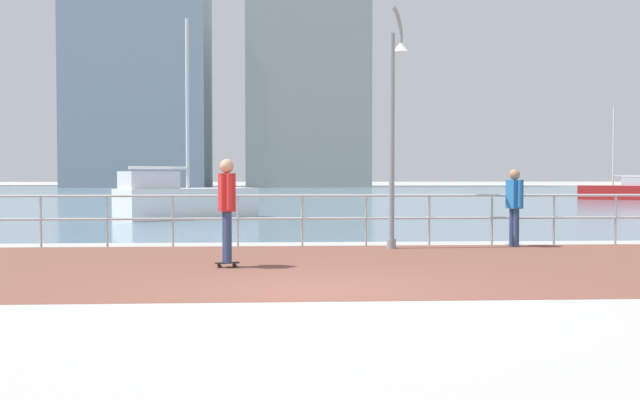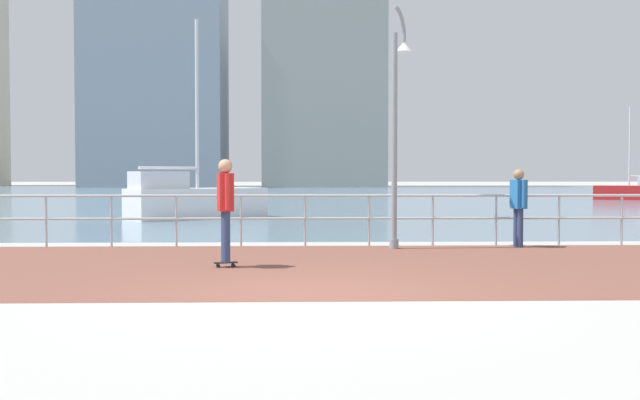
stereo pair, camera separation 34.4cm
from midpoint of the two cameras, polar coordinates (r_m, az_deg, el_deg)
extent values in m
plane|color=#ADAAA5|center=(49.89, -1.32, 0.15)|extent=(220.00, 220.00, 0.00)
cube|color=brown|center=(12.91, -0.20, -5.02)|extent=(28.00, 7.20, 0.01)
cube|color=slate|center=(61.43, -1.39, 0.49)|extent=(180.00, 88.00, 0.00)
cylinder|color=#B2BCC1|center=(17.26, -19.46, -1.54)|extent=(0.05, 0.05, 1.11)
cylinder|color=#B2BCC1|center=(16.89, -14.93, -1.57)|extent=(0.05, 0.05, 1.11)
cylinder|color=#B2BCC1|center=(16.63, -10.23, -1.59)|extent=(0.05, 0.05, 1.11)
cylinder|color=#B2BCC1|center=(16.48, -5.40, -1.60)|extent=(0.05, 0.05, 1.11)
cylinder|color=#B2BCC1|center=(16.45, -0.53, -1.60)|extent=(0.05, 0.05, 1.11)
cylinder|color=#B2BCC1|center=(16.53, 4.33, -1.58)|extent=(0.05, 0.05, 1.11)
cylinder|color=#B2BCC1|center=(16.74, 9.10, -1.56)|extent=(0.05, 0.05, 1.11)
cylinder|color=#B2BCC1|center=(17.06, 13.73, -1.53)|extent=(0.05, 0.05, 1.11)
cylinder|color=#B2BCC1|center=(17.48, 18.16, -1.48)|extent=(0.05, 0.05, 1.11)
cylinder|color=#B2BCC1|center=(18.00, 22.35, -1.44)|extent=(0.05, 0.05, 1.11)
cylinder|color=#B2BCC1|center=(16.42, -0.53, 0.33)|extent=(25.20, 0.06, 0.06)
cylinder|color=#B2BCC1|center=(16.44, -0.53, -1.40)|extent=(25.20, 0.06, 0.06)
cylinder|color=gray|center=(16.03, 6.23, -3.32)|extent=(0.19, 0.19, 0.20)
cylinder|color=gray|center=(15.98, 6.26, 4.44)|extent=(0.12, 0.12, 4.53)
cylinder|color=gray|center=(16.42, 6.40, 14.26)|extent=(0.16, 0.20, 0.11)
cylinder|color=gray|center=(16.54, 6.59, 14.00)|extent=(0.17, 0.21, 0.15)
cylinder|color=gray|center=(16.65, 6.75, 13.63)|extent=(0.16, 0.20, 0.18)
cylinder|color=gray|center=(16.71, 6.87, 13.16)|extent=(0.15, 0.18, 0.19)
cylinder|color=gray|center=(16.75, 6.95, 12.64)|extent=(0.14, 0.15, 0.19)
cylinder|color=gray|center=(16.74, 6.97, 12.11)|extent=(0.12, 0.12, 0.17)
cone|color=silver|center=(16.70, 6.97, 11.44)|extent=(0.36, 0.36, 0.22)
cylinder|color=black|center=(12.91, -5.84, -4.91)|extent=(0.07, 0.04, 0.06)
cylinder|color=black|center=(12.83, -5.78, -4.95)|extent=(0.07, 0.04, 0.06)
cylinder|color=black|center=(12.87, -6.97, -4.94)|extent=(0.07, 0.04, 0.06)
cylinder|color=black|center=(12.79, -6.91, -4.98)|extent=(0.07, 0.04, 0.06)
cube|color=black|center=(12.84, -6.38, -4.72)|extent=(0.41, 0.20, 0.02)
cylinder|color=navy|center=(12.88, -6.44, -2.74)|extent=(0.16, 0.16, 0.86)
cylinder|color=navy|center=(12.72, -6.32, -2.80)|extent=(0.16, 0.16, 0.86)
cube|color=red|center=(12.76, -6.40, 0.59)|extent=(0.31, 0.39, 0.64)
cylinder|color=red|center=(12.99, -6.56, 0.68)|extent=(0.11, 0.11, 0.61)
cylinder|color=red|center=(12.53, -6.23, 0.64)|extent=(0.11, 0.11, 0.61)
sphere|color=tan|center=(12.76, -6.40, 2.56)|extent=(0.24, 0.24, 0.24)
cylinder|color=navy|center=(16.91, 15.19, -2.03)|extent=(0.16, 0.16, 0.83)
cylinder|color=navy|center=(16.77, 15.46, -2.07)|extent=(0.16, 0.16, 0.83)
cube|color=#236BB2|center=(16.81, 15.35, 0.42)|extent=(0.31, 0.38, 0.62)
cylinder|color=#236BB2|center=(17.00, 14.96, 0.50)|extent=(0.11, 0.11, 0.59)
cylinder|color=#236BB2|center=(16.61, 15.74, 0.46)|extent=(0.11, 0.11, 0.59)
sphere|color=#A37A5B|center=(16.80, 15.36, 1.87)|extent=(0.23, 0.23, 0.23)
cube|color=white|center=(27.16, -8.89, -0.25)|extent=(4.96, 4.24, 1.08)
cube|color=silver|center=(26.44, -11.74, 1.49)|extent=(2.10, 1.95, 0.60)
cylinder|color=silver|center=(27.26, -8.93, 7.18)|extent=(0.12, 0.12, 5.98)
cylinder|color=silver|center=(26.62, -10.98, 2.39)|extent=(1.87, 1.42, 0.10)
cube|color=#B21E1E|center=(50.16, 22.50, 0.51)|extent=(4.22, 2.94, 0.88)
cylinder|color=silver|center=(50.18, 22.55, 3.79)|extent=(0.10, 0.10, 4.86)
cube|color=#8493A3|center=(97.22, -12.15, 8.59)|extent=(16.94, 11.58, 25.77)
cube|color=#939993|center=(98.25, 0.34, 13.10)|extent=(15.09, 13.31, 41.14)
camera|label=1|loc=(0.17, -89.29, 0.02)|focal=42.33mm
camera|label=2|loc=(0.17, 90.71, -0.02)|focal=42.33mm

